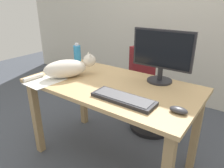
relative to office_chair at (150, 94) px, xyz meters
name	(u,v)px	position (x,y,z in m)	size (l,w,h in m)	color
ground_plane	(112,158)	(-0.02, -0.69, -0.40)	(8.00, 8.00, 0.00)	#474C56
back_wall	(185,5)	(-0.02, 0.88, 0.90)	(6.00, 0.04, 2.60)	beige
desk	(112,96)	(-0.02, -0.69, 0.24)	(1.37, 0.74, 0.75)	tan
office_chair	(150,94)	(0.00, 0.00, 0.00)	(0.50, 0.48, 0.92)	black
monitor	(162,54)	(0.27, -0.43, 0.58)	(0.48, 0.20, 0.41)	#232328
keyboard	(123,99)	(0.22, -0.89, 0.37)	(0.44, 0.15, 0.03)	#232328
cat	(68,68)	(-0.41, -0.79, 0.44)	(0.37, 0.52, 0.20)	silver
computer_mouse	(179,110)	(0.57, -0.83, 0.37)	(0.11, 0.06, 0.04)	#333338
paper_sheet	(45,81)	(-0.49, -0.97, 0.36)	(0.21, 0.30, 0.00)	white
water_bottle	(77,55)	(-0.58, -0.50, 0.46)	(0.07, 0.07, 0.22)	#2D8CD1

